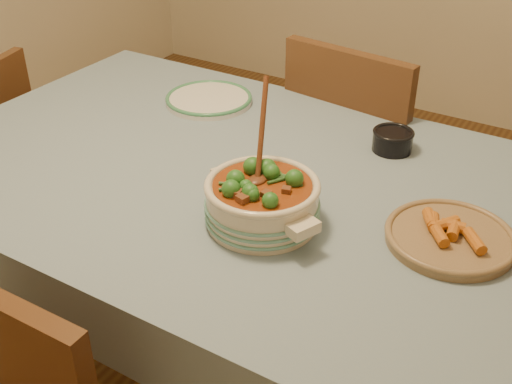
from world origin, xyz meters
TOP-DOWN VIEW (x-y plane):
  - floor at (0.00, 0.00)m, footprint 4.50×4.50m
  - dining_table at (0.00, 0.00)m, footprint 1.68×1.08m
  - stew_casserole at (0.17, -0.16)m, footprint 0.32×0.32m
  - white_plate at (-0.30, 0.31)m, footprint 0.35×0.35m
  - condiment_bowl at (0.30, 0.31)m, footprint 0.14×0.14m
  - fried_plate at (0.55, -0.02)m, footprint 0.29×0.29m
  - chair_far at (0.08, 0.63)m, footprint 0.48×0.48m

SIDE VIEW (x-z plane):
  - floor at x=0.00m, z-range 0.00..0.00m
  - chair_far at x=0.08m, z-range 0.06..0.99m
  - dining_table at x=0.00m, z-range 0.29..1.04m
  - white_plate at x=-0.30m, z-range 0.76..0.78m
  - fried_plate at x=0.55m, z-range 0.75..0.80m
  - condiment_bowl at x=0.30m, z-range 0.76..0.82m
  - stew_casserole at x=0.17m, z-range 0.67..0.97m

